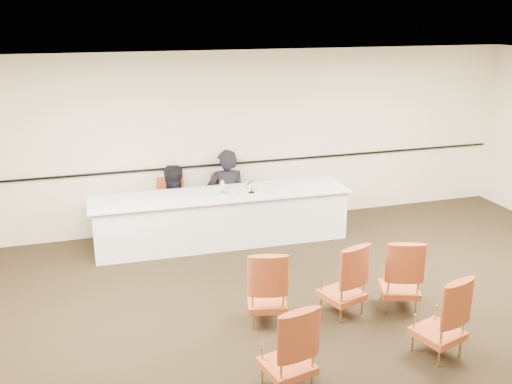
% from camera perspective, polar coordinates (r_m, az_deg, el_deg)
% --- Properties ---
extents(floor, '(10.00, 10.00, 0.00)m').
position_cam_1_polar(floor, '(6.87, 8.37, -14.23)').
color(floor, black).
rests_on(floor, ground).
extents(ceiling, '(10.00, 10.00, 0.00)m').
position_cam_1_polar(ceiling, '(5.87, 9.70, 11.48)').
color(ceiling, white).
rests_on(ceiling, ground).
extents(wall_back, '(10.00, 0.04, 3.00)m').
position_cam_1_polar(wall_back, '(9.82, -1.23, 5.28)').
color(wall_back, '#F1E3BE').
rests_on(wall_back, ground).
extents(wall_rail, '(9.80, 0.04, 0.03)m').
position_cam_1_polar(wall_rail, '(9.87, -1.15, 2.97)').
color(wall_rail, black).
rests_on(wall_rail, wall_back).
extents(panel_table, '(4.15, 1.04, 0.83)m').
position_cam_1_polar(panel_table, '(9.23, -3.44, -2.59)').
color(panel_table, silver).
rests_on(panel_table, ground).
extents(panelist_main, '(0.72, 0.53, 1.82)m').
position_cam_1_polar(panelist_main, '(9.80, -2.93, -0.89)').
color(panelist_main, black).
rests_on(panelist_main, ground).
extents(panelist_main_chair, '(0.51, 0.51, 0.95)m').
position_cam_1_polar(panelist_main_chair, '(9.81, -2.93, -0.97)').
color(panelist_main_chair, '#A5471D').
rests_on(panelist_main_chair, ground).
extents(panelist_second, '(0.92, 0.76, 1.72)m').
position_cam_1_polar(panelist_second, '(9.70, -8.35, -2.23)').
color(panelist_second, black).
rests_on(panelist_second, ground).
extents(panelist_second_chair, '(0.51, 0.51, 0.95)m').
position_cam_1_polar(panelist_second_chair, '(9.65, -8.39, -1.45)').
color(panelist_second_chair, '#A5471D').
rests_on(panelist_second_chair, ground).
extents(papers, '(0.32, 0.24, 0.00)m').
position_cam_1_polar(papers, '(9.16, -1.23, 0.04)').
color(papers, white).
rests_on(papers, panel_table).
extents(microphone, '(0.13, 0.20, 0.25)m').
position_cam_1_polar(microphone, '(9.06, -0.46, 0.67)').
color(microphone, black).
rests_on(microphone, panel_table).
extents(water_bottle, '(0.09, 0.09, 0.25)m').
position_cam_1_polar(water_bottle, '(8.96, -3.38, 0.41)').
color(water_bottle, '#18887C').
rests_on(water_bottle, panel_table).
extents(drinking_glass, '(0.07, 0.07, 0.10)m').
position_cam_1_polar(drinking_glass, '(8.99, -2.08, 0.00)').
color(drinking_glass, silver).
rests_on(drinking_glass, panel_table).
extents(coffee_cup, '(0.11, 0.11, 0.13)m').
position_cam_1_polar(coffee_cup, '(9.15, 0.47, 0.43)').
color(coffee_cup, white).
rests_on(coffee_cup, panel_table).
extents(aud_chair_front_left, '(0.61, 0.61, 0.95)m').
position_cam_1_polar(aud_chair_front_left, '(6.90, 1.10, -9.34)').
color(aud_chair_front_left, '#A5471D').
rests_on(aud_chair_front_left, ground).
extents(aud_chair_front_mid, '(0.63, 0.63, 0.95)m').
position_cam_1_polar(aud_chair_front_mid, '(7.16, 8.65, -8.50)').
color(aud_chair_front_mid, '#A5471D').
rests_on(aud_chair_front_mid, ground).
extents(aud_chair_front_right, '(0.63, 0.63, 0.95)m').
position_cam_1_polar(aud_chair_front_right, '(7.43, 14.25, -7.85)').
color(aud_chair_front_right, '#A5471D').
rests_on(aud_chair_front_right, ground).
extents(aud_chair_back_left, '(0.59, 0.59, 0.95)m').
position_cam_1_polar(aud_chair_back_left, '(5.79, 3.15, -15.11)').
color(aud_chair_back_left, '#A5471D').
rests_on(aud_chair_back_left, ground).
extents(aud_chair_back_right, '(0.62, 0.62, 0.95)m').
position_cam_1_polar(aud_chair_back_right, '(6.60, 17.88, -11.60)').
color(aud_chair_back_right, '#A5471D').
rests_on(aud_chair_back_right, ground).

